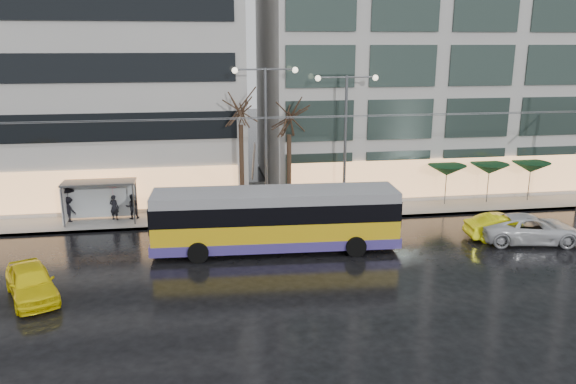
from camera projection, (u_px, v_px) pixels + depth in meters
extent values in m
plane|color=black|center=(251.00, 288.00, 24.94)|extent=(140.00, 140.00, 0.00)
cube|color=gray|center=(261.00, 200.00, 38.59)|extent=(80.00, 10.00, 0.15)
cube|color=slate|center=(270.00, 222.00, 33.86)|extent=(80.00, 0.10, 0.15)
cube|color=#B0ADA9|center=(474.00, 15.00, 42.67)|extent=(32.00, 14.00, 25.00)
cube|color=gold|center=(276.00, 230.00, 29.29)|extent=(12.69, 3.23, 1.57)
cube|color=#443689|center=(276.00, 240.00, 29.42)|extent=(12.74, 3.27, 0.52)
cube|color=black|center=(276.00, 209.00, 28.99)|extent=(12.71, 3.25, 0.94)
cube|color=gray|center=(276.00, 195.00, 28.80)|extent=(12.69, 3.23, 0.52)
cube|color=black|center=(395.00, 208.00, 29.69)|extent=(0.18, 2.41, 1.36)
cube|color=black|center=(151.00, 216.00, 28.38)|extent=(0.18, 2.41, 1.36)
cylinder|color=black|center=(345.00, 230.00, 31.11)|extent=(1.06, 0.42, 1.05)
cylinder|color=black|center=(356.00, 247.00, 28.59)|extent=(1.06, 0.42, 1.05)
cylinder|color=black|center=(200.00, 235.00, 30.29)|extent=(1.06, 0.42, 1.05)
cylinder|color=black|center=(198.00, 253.00, 27.77)|extent=(1.06, 0.42, 1.05)
cylinder|color=#595B60|center=(254.00, 163.00, 29.26)|extent=(0.25, 3.90, 2.76)
cylinder|color=#595B60|center=(253.00, 161.00, 29.76)|extent=(0.25, 3.90, 2.76)
cylinder|color=#595B60|center=(258.00, 119.00, 28.83)|extent=(42.00, 0.04, 0.04)
cylinder|color=#595B60|center=(257.00, 117.00, 29.31)|extent=(42.00, 0.04, 0.04)
cube|color=#595B60|center=(99.00, 182.00, 33.10)|extent=(4.20, 1.60, 0.12)
cube|color=silver|center=(102.00, 200.00, 34.09)|extent=(4.00, 0.05, 2.20)
cube|color=white|center=(65.00, 204.00, 33.11)|extent=(0.10, 1.40, 2.20)
cylinder|color=#595B60|center=(63.00, 207.00, 32.45)|extent=(0.10, 0.10, 2.40)
cylinder|color=#595B60|center=(68.00, 201.00, 33.79)|extent=(0.10, 0.10, 2.40)
cylinder|color=#595B60|center=(134.00, 205.00, 33.05)|extent=(0.10, 0.10, 2.40)
cylinder|color=#595B60|center=(136.00, 198.00, 34.39)|extent=(0.10, 0.10, 2.40)
cylinder|color=#595B60|center=(266.00, 143.00, 34.36)|extent=(0.18, 0.18, 9.00)
cylinder|color=#595B60|center=(250.00, 69.00, 33.09)|extent=(1.80, 0.10, 0.10)
cylinder|color=#595B60|center=(280.00, 69.00, 33.36)|extent=(1.80, 0.10, 0.10)
sphere|color=#FFF2CC|center=(235.00, 70.00, 32.96)|extent=(0.36, 0.36, 0.36)
sphere|color=#FFF2CC|center=(295.00, 70.00, 33.50)|extent=(0.36, 0.36, 0.36)
cylinder|color=#595B60|center=(345.00, 145.00, 35.17)|extent=(0.18, 0.18, 8.50)
cylinder|color=#595B60|center=(332.00, 77.00, 33.96)|extent=(1.80, 0.10, 0.10)
cylinder|color=#595B60|center=(361.00, 77.00, 34.23)|extent=(1.80, 0.10, 0.10)
sphere|color=#FFF2CC|center=(318.00, 78.00, 33.84)|extent=(0.36, 0.36, 0.36)
sphere|color=#FFF2CC|center=(375.00, 78.00, 34.38)|extent=(0.36, 0.36, 0.36)
cylinder|color=black|center=(242.00, 170.00, 34.76)|extent=(0.28, 0.28, 5.60)
cylinder|color=black|center=(289.00, 173.00, 35.49)|extent=(0.28, 0.28, 4.90)
cylinder|color=#595B60|center=(446.00, 188.00, 37.22)|extent=(0.06, 0.06, 2.20)
cone|color=#0E3418|center=(447.00, 170.00, 36.91)|extent=(2.50, 2.50, 0.70)
cylinder|color=#595B60|center=(488.00, 186.00, 37.67)|extent=(0.06, 0.06, 2.20)
cone|color=#0E3418|center=(489.00, 169.00, 37.36)|extent=(2.50, 2.50, 0.70)
cylinder|color=#595B60|center=(529.00, 185.00, 38.12)|extent=(0.06, 0.06, 2.20)
cone|color=#0E3418|center=(531.00, 167.00, 37.81)|extent=(2.50, 2.50, 0.70)
imported|color=#FFE80D|center=(31.00, 282.00, 23.84)|extent=(3.32, 4.65, 1.47)
imported|color=#F1EE0C|center=(504.00, 227.00, 31.05)|extent=(4.27, 1.82, 1.37)
imported|color=silver|center=(530.00, 229.00, 30.61)|extent=(5.82, 3.44, 1.52)
imported|color=black|center=(114.00, 207.00, 33.97)|extent=(0.67, 0.56, 1.55)
imported|color=#FF547C|center=(113.00, 192.00, 33.72)|extent=(1.26, 1.27, 0.88)
imported|color=black|center=(132.00, 206.00, 34.18)|extent=(0.85, 0.72, 1.55)
imported|color=black|center=(69.00, 209.00, 33.58)|extent=(1.14, 1.03, 1.54)
imported|color=black|center=(67.00, 194.00, 33.33)|extent=(1.14, 1.14, 0.72)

